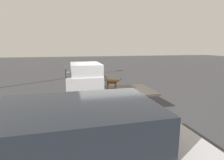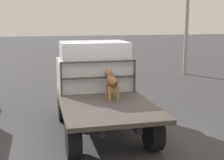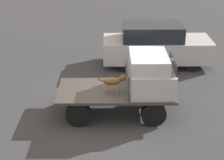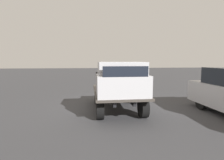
{
  "view_description": "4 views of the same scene",
  "coord_description": "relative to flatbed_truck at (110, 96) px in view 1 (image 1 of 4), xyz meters",
  "views": [
    {
      "loc": [
        1.59,
        6.58,
        2.52
      ],
      "look_at": [
        -0.11,
        -0.19,
        1.18
      ],
      "focal_mm": 28.0,
      "sensor_mm": 36.0,
      "label": 1
    },
    {
      "loc": [
        -6.3,
        1.27,
        2.43
      ],
      "look_at": [
        -0.11,
        -0.19,
        1.18
      ],
      "focal_mm": 50.0,
      "sensor_mm": 36.0,
      "label": 2
    },
    {
      "loc": [
        -0.18,
        -10.2,
        5.54
      ],
      "look_at": [
        -0.11,
        -0.19,
        1.18
      ],
      "focal_mm": 60.0,
      "sensor_mm": 36.0,
      "label": 3
    },
    {
      "loc": [
        6.77,
        -1.05,
        1.95
      ],
      "look_at": [
        -0.11,
        -0.19,
        1.18
      ],
      "focal_mm": 28.0,
      "sensor_mm": 36.0,
      "label": 4
    }
  ],
  "objects": [
    {
      "name": "ground_plane",
      "position": [
        0.0,
        0.0,
        -0.56
      ],
      "size": [
        80.0,
        80.0,
        0.0
      ],
      "primitive_type": "plane",
      "color": "#38383A"
    },
    {
      "name": "flatbed_truck",
      "position": [
        0.0,
        0.0,
        0.0
      ],
      "size": [
        3.49,
        1.81,
        0.78
      ],
      "color": "black",
      "rests_on": "ground"
    },
    {
      "name": "truck_cab",
      "position": [
        1.03,
        0.0,
        0.76
      ],
      "size": [
        1.28,
        1.69,
        1.12
      ],
      "color": "#B7B7BC",
      "rests_on": "flatbed_truck"
    },
    {
      "name": "truck_headboard",
      "position": [
        0.35,
        0.0,
        0.72
      ],
      "size": [
        0.04,
        1.69,
        0.74
      ],
      "color": "#3D3833",
      "rests_on": "flatbed_truck"
    },
    {
      "name": "dog",
      "position": [
        -0.04,
        -0.19,
        0.58
      ],
      "size": [
        0.87,
        0.23,
        0.59
      ],
      "rotation": [
        0.0,
        0.0,
        -0.17
      ],
      "color": "#9E7547",
      "rests_on": "flatbed_truck"
    },
    {
      "name": "parked_sedan",
      "position": [
        1.67,
        4.12,
        0.28
      ],
      "size": [
        4.3,
        1.74,
        1.7
      ],
      "rotation": [
        0.0,
        0.0,
        0.03
      ],
      "color": "black",
      "rests_on": "ground"
    }
  ]
}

